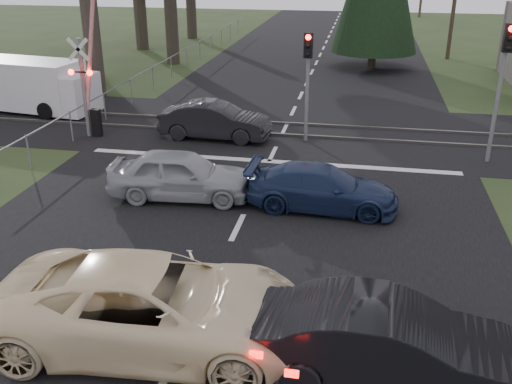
% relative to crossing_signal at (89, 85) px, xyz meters
% --- Properties ---
extents(ground, '(120.00, 120.00, 0.00)m').
position_rel_crossing_signal_xyz_m(ground, '(7.27, -9.79, -2.06)').
color(ground, '#283A1A').
rests_on(ground, ground).
extents(road, '(14.00, 100.00, 0.01)m').
position_rel_crossing_signal_xyz_m(road, '(7.27, 0.21, -2.05)').
color(road, black).
rests_on(road, ground).
extents(rail_corridor, '(120.00, 8.00, 0.01)m').
position_rel_crossing_signal_xyz_m(rail_corridor, '(7.27, 2.21, -2.05)').
color(rail_corridor, black).
rests_on(rail_corridor, ground).
extents(stop_line, '(13.00, 0.35, 0.00)m').
position_rel_crossing_signal_xyz_m(stop_line, '(7.27, -1.59, -2.05)').
color(stop_line, silver).
rests_on(stop_line, ground).
extents(rail_near, '(120.00, 0.12, 0.10)m').
position_rel_crossing_signal_xyz_m(rail_near, '(7.27, 1.41, -2.01)').
color(rail_near, '#59544C').
rests_on(rail_near, ground).
extents(rail_far, '(120.00, 0.12, 0.10)m').
position_rel_crossing_signal_xyz_m(rail_far, '(7.27, 3.01, -2.01)').
color(rail_far, '#59544C').
rests_on(rail_far, ground).
extents(crossing_signal, '(1.62, 0.38, 6.96)m').
position_rel_crossing_signal_xyz_m(crossing_signal, '(0.00, 0.00, 0.00)').
color(crossing_signal, slate).
rests_on(crossing_signal, ground).
extents(traffic_signal_right, '(0.68, 0.48, 4.70)m').
position_rel_crossing_signal_xyz_m(traffic_signal_right, '(14.82, -0.31, 1.26)').
color(traffic_signal_right, slate).
rests_on(traffic_signal_right, ground).
extents(traffic_signal_center, '(0.32, 0.48, 4.10)m').
position_rel_crossing_signal_xyz_m(traffic_signal_center, '(8.27, 0.89, 0.75)').
color(traffic_signal_center, slate).
rests_on(traffic_signal_center, ground).
extents(fence_left, '(0.10, 36.00, 1.20)m').
position_rel_crossing_signal_xyz_m(fence_left, '(-0.53, 12.71, -2.06)').
color(fence_left, slate).
rests_on(fence_left, ground).
extents(cream_coupe, '(6.12, 3.16, 1.65)m').
position_rel_crossing_signal_xyz_m(cream_coupe, '(6.79, -11.76, -1.23)').
color(cream_coupe, '#F9E3B3').
rests_on(cream_coupe, ground).
extents(dark_hatchback, '(4.69, 1.81, 1.52)m').
position_rel_crossing_signal_xyz_m(dark_hatchback, '(11.06, -12.05, -1.29)').
color(dark_hatchback, black).
rests_on(dark_hatchback, ground).
extents(silver_car, '(4.37, 2.02, 1.45)m').
position_rel_crossing_signal_xyz_m(silver_car, '(5.21, -5.12, -1.33)').
color(silver_car, '#999CA1').
rests_on(silver_car, ground).
extents(blue_sedan, '(4.36, 1.90, 1.25)m').
position_rel_crossing_signal_xyz_m(blue_sedan, '(9.38, -5.13, -1.43)').
color(blue_sedan, '#162343').
rests_on(blue_sedan, ground).
extents(dark_car_far, '(4.34, 1.70, 1.41)m').
position_rel_crossing_signal_xyz_m(dark_car_far, '(4.77, 0.63, -1.35)').
color(dark_car_far, black).
rests_on(dark_car_far, ground).
extents(white_van, '(6.08, 2.89, 2.28)m').
position_rel_crossing_signal_xyz_m(white_van, '(-4.22, 3.08, -0.90)').
color(white_van, white).
rests_on(white_van, ground).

